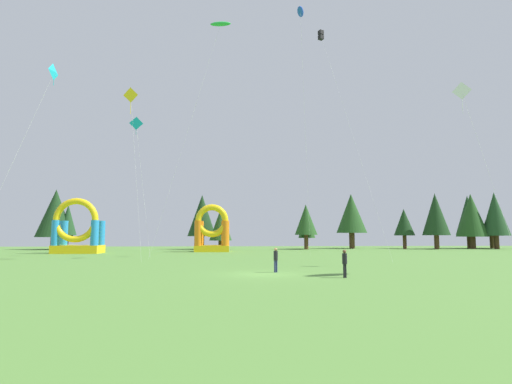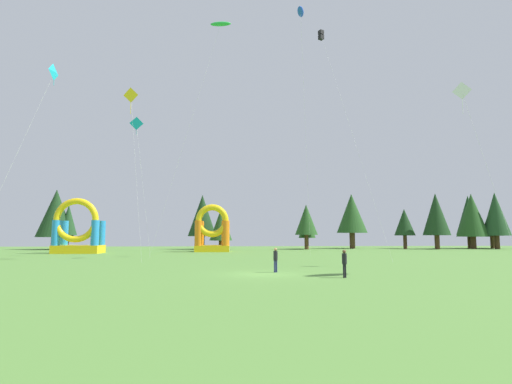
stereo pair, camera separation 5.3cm
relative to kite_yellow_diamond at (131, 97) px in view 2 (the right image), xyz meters
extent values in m
plane|color=#548438|center=(12.25, -14.31, -16.28)|extent=(120.00, 120.00, 0.00)
pyramid|color=yellow|center=(-0.01, 0.02, 0.11)|extent=(1.12, 0.47, 1.10)
cylinder|color=yellow|center=(-0.02, -0.06, -0.82)|extent=(0.04, 0.04, 1.84)
cylinder|color=silver|center=(1.05, -1.51, -8.09)|extent=(2.17, 2.91, 16.38)
cube|color=black|center=(20.42, 4.28, 9.03)|extent=(0.69, 0.69, 0.49)
cube|color=black|center=(20.42, 4.28, 9.61)|extent=(0.69, 0.69, 0.49)
cylinder|color=silver|center=(22.60, 0.13, -3.48)|extent=(4.37, 8.30, 25.60)
pyramid|color=#19B7CC|center=(-5.05, -5.80, 0.07)|extent=(0.39, 1.11, 1.10)
cylinder|color=#19B7CC|center=(-5.13, -5.79, -0.50)|extent=(0.04, 0.04, 1.12)
cylinder|color=silver|center=(-7.25, -7.45, -8.10)|extent=(4.27, 3.34, 16.35)
ellipsoid|color=blue|center=(17.64, 1.91, 10.75)|extent=(1.28, 2.02, 0.79)
cylinder|color=silver|center=(18.59, 4.98, -2.76)|extent=(1.93, 6.15, 27.03)
pyramid|color=#0C7F7A|center=(-1.23, 7.60, -0.76)|extent=(1.17, 0.39, 1.16)
cylinder|color=#0C7F7A|center=(-1.22, 7.51, -1.39)|extent=(0.04, 0.04, 1.26)
cylinder|color=silver|center=(-0.03, 6.60, -8.52)|extent=(2.40, 1.84, 15.52)
ellipsoid|color=green|center=(8.88, 0.75, 8.43)|extent=(2.21, 0.90, 0.67)
cylinder|color=silver|center=(5.40, 0.85, -3.92)|extent=(6.97, 0.22, 24.71)
pyramid|color=white|center=(28.85, -9.39, -2.24)|extent=(1.03, 0.68, 1.04)
cylinder|color=white|center=(28.82, -9.45, -3.14)|extent=(0.04, 0.04, 1.79)
cylinder|color=silver|center=(29.45, -11.38, -9.26)|extent=(1.29, 3.86, 14.03)
cylinder|color=black|center=(16.89, -16.73, -15.88)|extent=(0.16, 0.16, 0.79)
cylinder|color=black|center=(16.78, -16.84, -15.88)|extent=(0.16, 0.16, 0.79)
cylinder|color=black|center=(16.83, -16.78, -15.18)|extent=(0.39, 0.39, 0.62)
sphere|color=brown|center=(16.83, -16.78, -14.76)|extent=(0.21, 0.21, 0.21)
cylinder|color=navy|center=(13.10, -13.23, -15.88)|extent=(0.16, 0.16, 0.79)
cylinder|color=navy|center=(13.23, -13.14, -15.88)|extent=(0.16, 0.16, 0.79)
cylinder|color=black|center=(13.16, -13.18, -15.18)|extent=(0.39, 0.39, 0.62)
sphere|color=#9E704C|center=(13.16, -13.18, -14.76)|extent=(0.21, 0.21, 0.21)
cube|color=yellow|center=(7.31, 19.75, -15.83)|extent=(4.95, 3.98, 0.90)
cylinder|color=orange|center=(5.38, 18.32, -13.60)|extent=(1.11, 1.11, 3.55)
cylinder|color=orange|center=(9.23, 18.32, -13.60)|extent=(1.11, 1.11, 3.55)
cylinder|color=orange|center=(5.38, 21.18, -13.60)|extent=(1.11, 1.11, 3.55)
cylinder|color=orange|center=(9.23, 21.18, -13.60)|extent=(1.11, 1.11, 3.55)
torus|color=yellow|center=(7.31, 18.32, -11.83)|extent=(4.73, 0.89, 4.73)
cube|color=yellow|center=(-10.19, 15.35, -15.75)|extent=(6.01, 3.65, 1.06)
cylinder|color=#268CD8|center=(-12.68, 14.04, -13.57)|extent=(1.02, 1.02, 3.29)
cylinder|color=#268CD8|center=(-7.70, 14.04, -13.57)|extent=(1.02, 1.02, 3.29)
cylinder|color=#268CD8|center=(-12.68, 16.67, -13.57)|extent=(1.02, 1.02, 3.29)
cylinder|color=#268CD8|center=(-7.70, 16.67, -13.57)|extent=(1.02, 1.02, 3.29)
torus|color=yellow|center=(-10.19, 14.04, -11.93)|extent=(5.80, 0.82, 5.80)
cylinder|color=#4C331E|center=(-19.34, 29.39, -15.25)|extent=(1.07, 1.07, 2.05)
cone|color=#193819|center=(-19.34, 29.39, -10.24)|extent=(5.94, 5.94, 7.96)
cylinder|color=#4C331E|center=(-17.33, 29.61, -15.10)|extent=(0.52, 0.52, 2.34)
cone|color=#1E4221|center=(-17.33, 29.61, -11.38)|extent=(2.90, 2.90, 5.11)
cylinder|color=#4C331E|center=(5.08, 28.98, -15.18)|extent=(0.86, 0.86, 2.19)
cone|color=#193819|center=(5.08, 28.98, -10.59)|extent=(4.78, 4.78, 6.98)
cylinder|color=#4C331E|center=(8.32, 26.65, -15.52)|extent=(0.66, 0.66, 1.51)
cone|color=#234C1E|center=(8.32, 26.65, -12.16)|extent=(3.69, 3.69, 5.22)
cylinder|color=#4C331E|center=(22.55, 27.32, -15.07)|extent=(0.68, 0.68, 2.42)
cone|color=#234C1E|center=(22.55, 27.32, -11.32)|extent=(3.78, 3.78, 5.08)
cylinder|color=#4C331E|center=(23.16, 30.09, -15.34)|extent=(0.53, 0.53, 1.87)
cone|color=#234C1E|center=(23.16, 30.09, -11.90)|extent=(2.92, 2.92, 5.01)
cylinder|color=#4C331E|center=(31.47, 31.26, -14.90)|extent=(0.96, 0.96, 2.76)
cone|color=#234C1E|center=(31.47, 31.26, -10.03)|extent=(5.36, 5.36, 6.96)
cylinder|color=#4C331E|center=(40.38, 29.68, -15.13)|extent=(0.64, 0.64, 2.30)
cone|color=#193819|center=(40.38, 29.68, -11.64)|extent=(3.55, 3.55, 4.67)
cylinder|color=#4C331E|center=(44.99, 27.45, -15.11)|extent=(0.81, 0.81, 2.34)
cone|color=#193819|center=(44.99, 27.45, -10.34)|extent=(4.53, 4.53, 7.19)
cylinder|color=#4C331E|center=(52.31, 29.06, -15.23)|extent=(0.96, 0.96, 2.10)
cone|color=#234C1E|center=(52.31, 29.06, -10.40)|extent=(5.31, 5.31, 7.55)
cylinder|color=#4C331E|center=(52.61, 30.60, -15.08)|extent=(0.77, 0.77, 2.40)
cone|color=#1E4221|center=(52.61, 30.60, -10.33)|extent=(4.27, 4.27, 7.09)
cylinder|color=#4C331E|center=(55.73, 27.70, -15.13)|extent=(0.82, 0.82, 2.28)
cone|color=#1E4221|center=(55.73, 27.70, -10.24)|extent=(4.54, 4.54, 7.51)
cylinder|color=#4C331E|center=(57.13, 31.15, -15.16)|extent=(0.69, 0.69, 2.24)
cone|color=#193819|center=(57.13, 31.15, -11.60)|extent=(3.82, 3.82, 4.88)
camera|label=1|loc=(10.29, -40.53, -13.75)|focal=28.63mm
camera|label=2|loc=(10.34, -40.54, -13.75)|focal=28.63mm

